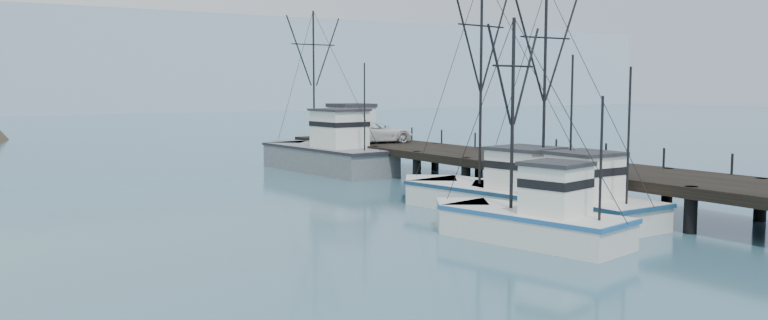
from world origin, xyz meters
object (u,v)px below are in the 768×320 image
Objects in this scene: trawler_far at (497,194)px; pier_shed at (351,121)px; trawler_near at (558,202)px; trawler_mid at (528,221)px; pickup_truck at (377,133)px; work_vessel at (325,154)px; pier at (499,161)px.

trawler_far reaches higher than pier_shed.
pier_shed is at bearing 76.58° from trawler_far.
trawler_mid is (-4.64, -2.82, -0.00)m from trawler_near.
work_vessel is at bearing 74.32° from pickup_truck.
trawler_far is 3.82× the size of pier_shed.
trawler_far reaches higher than trawler_near.
trawler_mid is 26.59m from pickup_truck.
pickup_truck is (8.67, 25.06, 1.95)m from trawler_mid.
work_vessel reaches higher than pier.
pickup_truck is (4.04, 22.24, 1.95)m from trawler_near.
trawler_near is at bearing 31.31° from trawler_mid.
pickup_truck reaches higher than pier.
trawler_near is 3.49m from trawler_far.
pier is 14.72m from work_vessel.
trawler_near is 23.62m from work_vessel.
trawler_near reaches higher than pickup_truck.
trawler_near is at bearing 174.48° from pickup_truck.
trawler_far reaches higher than trawler_mid.
pier_shed is at bearing 79.74° from trawler_near.
trawler_near is 1.21× the size of trawler_mid.
trawler_mid reaches higher than pickup_truck.
trawler_near is at bearing -100.26° from pier_shed.
work_vessel is (1.15, 20.21, 0.41)m from trawler_far.
trawler_mid is at bearing -100.72° from work_vessel.
trawler_far is (-0.78, 3.40, 0.00)m from trawler_near.
work_vessel is at bearing 107.83° from pier.
pickup_truck is (-0.96, -5.36, -0.65)m from pier_shed.
trawler_far reaches higher than pickup_truck.
trawler_near reaches higher than pier.
pier is 8.44m from trawler_far.
trawler_far is at bearing 170.42° from pickup_truck.
trawler_mid is at bearing -121.78° from trawler_far.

